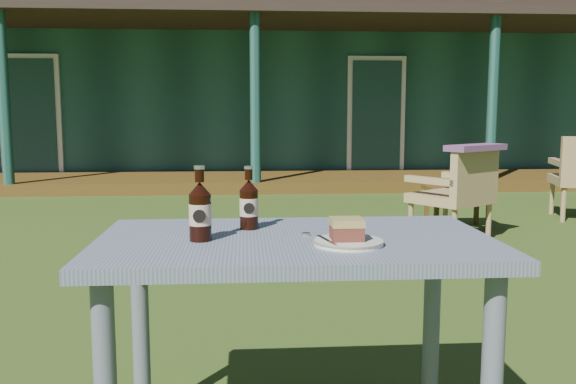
{
  "coord_description": "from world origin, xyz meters",
  "views": [
    {
      "loc": [
        -0.15,
        -3.41,
        1.1
      ],
      "look_at": [
        0.0,
        -1.3,
        0.82
      ],
      "focal_mm": 38.0,
      "sensor_mm": 36.0,
      "label": 1
    }
  ],
  "objects": [
    {
      "name": "pavilion",
      "position": [
        -0.0,
        9.39,
        1.61
      ],
      "size": [
        15.8,
        8.3,
        3.45
      ],
      "color": "#1A443A",
      "rests_on": "ground"
    },
    {
      "name": "side_table",
      "position": [
        1.88,
        2.22,
        0.34
      ],
      "size": [
        0.6,
        0.4,
        0.4
      ],
      "color": "#4D3512",
      "rests_on": "ground"
    },
    {
      "name": "cola_bottle_near",
      "position": [
        -0.14,
        -1.45,
        0.8
      ],
      "size": [
        0.06,
        0.06,
        0.21
      ],
      "color": "black",
      "rests_on": "cafe_table"
    },
    {
      "name": "bottle_cap",
      "position": [
        0.04,
        -1.57,
        0.72
      ],
      "size": [
        0.03,
        0.03,
        0.01
      ],
      "primitive_type": "cylinder",
      "color": "silver",
      "rests_on": "cafe_table"
    },
    {
      "name": "cola_bottle_far",
      "position": [
        -0.28,
        -1.63,
        0.81
      ],
      "size": [
        0.07,
        0.07,
        0.22
      ],
      "color": "black",
      "rests_on": "cafe_table"
    },
    {
      "name": "floral_throw",
      "position": [
        1.76,
        1.49,
        0.81
      ],
      "size": [
        0.62,
        0.51,
        0.05
      ],
      "primitive_type": "cube",
      "rotation": [
        0.0,
        0.0,
        3.75
      ],
      "color": "#6A3E67",
      "rests_on": "armchair_left"
    },
    {
      "name": "fork",
      "position": [
        0.08,
        -1.73,
        0.74
      ],
      "size": [
        0.04,
        0.14,
        0.0
      ],
      "primitive_type": "cube",
      "rotation": [
        0.0,
        0.0,
        0.24
      ],
      "color": "silver",
      "rests_on": "plate"
    },
    {
      "name": "armchair_left",
      "position": [
        1.67,
        1.62,
        0.44
      ],
      "size": [
        0.79,
        0.78,
        0.79
      ],
      "color": "#9A7C4D",
      "rests_on": "ground"
    },
    {
      "name": "plate",
      "position": [
        0.14,
        -1.72,
        0.73
      ],
      "size": [
        0.2,
        0.2,
        0.01
      ],
      "color": "silver",
      "rests_on": "cafe_table"
    },
    {
      "name": "cake_slice",
      "position": [
        0.14,
        -1.71,
        0.77
      ],
      "size": [
        0.09,
        0.09,
        0.06
      ],
      "color": "#58281C",
      "rests_on": "plate"
    },
    {
      "name": "ground",
      "position": [
        0.0,
        0.0,
        0.0
      ],
      "size": [
        80.0,
        80.0,
        0.0
      ],
      "primitive_type": "plane",
      "color": "#334916"
    },
    {
      "name": "cafe_table",
      "position": [
        0.0,
        -1.6,
        0.62
      ],
      "size": [
        1.2,
        0.7,
        0.72
      ],
      "color": "slate",
      "rests_on": "ground"
    },
    {
      "name": "tree_mid",
      "position": [
        3.0,
        18.5,
        4.75
      ],
      "size": [
        0.28,
        0.28,
        9.5
      ],
      "primitive_type": "cylinder",
      "color": "brown",
      "rests_on": "ground"
    }
  ]
}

